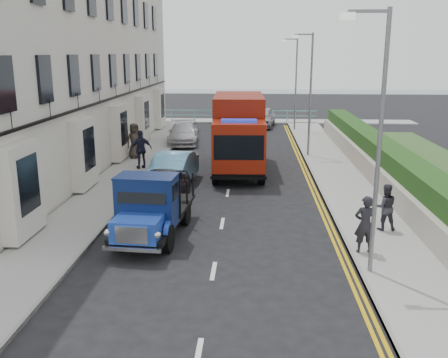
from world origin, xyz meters
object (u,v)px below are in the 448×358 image
at_px(lamp_near, 376,131).
at_px(parked_car_front, 158,190).
at_px(red_lorry, 239,131).
at_px(pedestrian_east_near, 365,224).
at_px(bedford_lorry, 149,212).
at_px(lamp_far, 294,79).
at_px(lamp_mid, 309,88).

height_order(lamp_near, parked_car_front, lamp_near).
bearing_deg(red_lorry, parked_car_front, -115.15).
distance_m(lamp_near, pedestrian_east_near, 3.29).
xyz_separation_m(bedford_lorry, red_lorry, (2.56, 10.30, 1.01)).
distance_m(lamp_far, pedestrian_east_near, 24.85).
height_order(lamp_far, red_lorry, lamp_far).
bearing_deg(lamp_far, lamp_mid, -90.00).
bearing_deg(pedestrian_east_near, red_lorry, -70.93).
height_order(lamp_far, parked_car_front, lamp_far).
bearing_deg(bedford_lorry, lamp_near, -13.91).
distance_m(bedford_lorry, parked_car_front, 3.54).
bearing_deg(bedford_lorry, lamp_far, 79.42).
bearing_deg(red_lorry, bedford_lorry, -105.73).
bearing_deg(lamp_near, lamp_mid, 90.00).
distance_m(lamp_mid, red_lorry, 5.61).
bearing_deg(bedford_lorry, parked_car_front, 100.54).
relative_size(lamp_far, pedestrian_east_near, 3.99).
relative_size(lamp_near, lamp_far, 1.00).
bearing_deg(bedford_lorry, red_lorry, 80.50).
bearing_deg(parked_car_front, red_lorry, 74.33).
distance_m(red_lorry, pedestrian_east_near, 11.86).
bearing_deg(lamp_near, pedestrian_east_near, 80.49).
bearing_deg(red_lorry, lamp_mid, 41.16).
height_order(lamp_near, lamp_far, same).
xyz_separation_m(lamp_near, pedestrian_east_near, (0.22, 1.33, -3.00)).
bearing_deg(parked_car_front, lamp_mid, 64.52).
height_order(lamp_near, bedford_lorry, lamp_near).
bearing_deg(parked_car_front, lamp_near, -32.04).
height_order(lamp_mid, pedestrian_east_near, lamp_mid).
height_order(lamp_far, bedford_lorry, lamp_far).
relative_size(lamp_mid, lamp_far, 1.00).
bearing_deg(lamp_far, red_lorry, -105.81).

